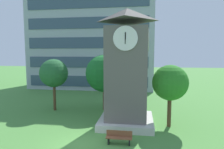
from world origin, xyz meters
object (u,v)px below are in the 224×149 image
at_px(clock_tower, 127,74).
at_px(tree_streetside, 54,73).
at_px(tree_near_tower, 104,73).
at_px(park_bench, 119,137).
at_px(tree_by_building, 170,83).

distance_m(clock_tower, tree_streetside, 8.72).
relative_size(tree_streetside, tree_near_tower, 0.92).
distance_m(clock_tower, park_bench, 5.54).
relative_size(park_bench, tree_streetside, 0.32).
distance_m(park_bench, tree_near_tower, 9.24).
distance_m(tree_near_tower, tree_by_building, 7.70).
xyz_separation_m(park_bench, tree_streetside, (-7.87, 7.06, 3.62)).
height_order(clock_tower, tree_streetside, clock_tower).
bearing_deg(clock_tower, park_bench, -93.47).
relative_size(park_bench, tree_near_tower, 0.30).
bearing_deg(park_bench, tree_near_tower, 107.12).
xyz_separation_m(park_bench, tree_near_tower, (-2.51, 8.14, 3.57)).
relative_size(tree_streetside, tree_by_building, 1.07).
xyz_separation_m(tree_near_tower, tree_by_building, (6.38, -4.31, -0.28)).
bearing_deg(tree_by_building, tree_streetside, 164.62).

